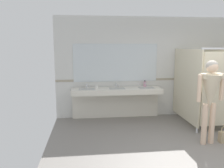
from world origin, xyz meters
name	(u,v)px	position (x,y,z in m)	size (l,w,h in m)	color
ground_plane	(222,160)	(0.00, 0.00, -0.05)	(6.46, 5.91, 0.10)	gray
wall_back	(170,67)	(0.00, 2.71, 1.39)	(6.46, 0.12, 2.78)	silver
wall_back_tile_band	(170,79)	(0.00, 2.65, 1.05)	(6.46, 0.01, 0.06)	#9E937F
vanity_counter	(116,96)	(-1.59, 2.45, 0.63)	(2.41, 0.53, 0.98)	silver
mirror_panel	(116,63)	(-1.59, 2.64, 1.53)	(2.31, 0.02, 1.03)	silver
bathroom_stalls	(222,85)	(0.99, 1.69, 1.02)	(1.80, 1.53, 1.95)	beige
person_standing	(210,92)	(0.04, 0.60, 1.09)	(0.59, 0.45, 1.71)	beige
soap_dispenser	(145,84)	(-0.78, 2.53, 0.94)	(0.07, 0.07, 0.18)	#D899B2
paper_cup	(97,87)	(-2.13, 2.33, 0.91)	(0.07, 0.07, 0.08)	white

